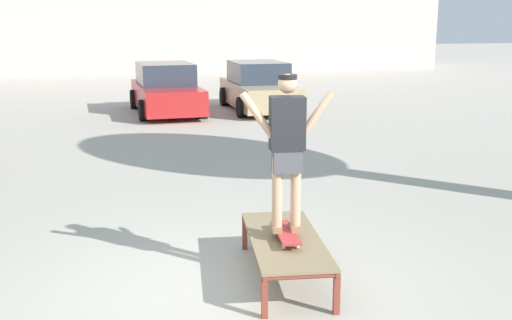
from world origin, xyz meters
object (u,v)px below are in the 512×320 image
Objects in this scene: car_tan at (259,88)px; skater at (287,143)px; skateboard at (286,233)px; car_red at (166,90)px; skate_box at (285,242)px.

skater is at bearing -101.19° from car_tan.
skater is (0.00, 0.00, 0.99)m from skateboard.
car_tan is (2.52, 12.72, -0.84)m from skater.
car_tan reaches higher than skateboard.
car_red is at bearing 91.55° from skateboard.
car_red is at bearing -179.94° from car_tan.
skateboard is 0.19× the size of car_tan.
car_tan is (2.51, 12.68, 0.28)m from skate_box.
skateboard is 0.99m from skater.
car_tan is at bearing 78.81° from skateboard.
skateboard is (-0.00, -0.05, 0.12)m from skate_box.
skate_box is at bearing 84.66° from skateboard.
skater reaches higher than skateboard.
car_red is (-0.35, 12.67, 0.28)m from skate_box.
skateboard is 12.73m from car_red.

